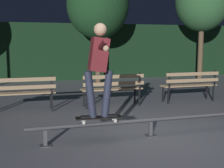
{
  "coord_description": "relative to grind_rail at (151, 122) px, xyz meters",
  "views": [
    {
      "loc": [
        -2.21,
        -4.65,
        1.66
      ],
      "look_at": [
        -0.47,
        1.03,
        0.85
      ],
      "focal_mm": 49.31,
      "sensor_mm": 36.0,
      "label": 1
    }
  ],
  "objects": [
    {
      "name": "ground_plane",
      "position": [
        0.0,
        -0.23,
        -0.25
      ],
      "size": [
        90.0,
        90.0,
        0.0
      ],
      "primitive_type": "plane",
      "color": "slate"
    },
    {
      "name": "hedge_backdrop",
      "position": [
        0.0,
        9.04,
        0.98
      ],
      "size": [
        24.0,
        1.2,
        2.47
      ],
      "primitive_type": "cube",
      "color": "black",
      "rests_on": "ground"
    },
    {
      "name": "grind_rail",
      "position": [
        0.0,
        0.0,
        0.0
      ],
      "size": [
        4.34,
        0.18,
        0.32
      ],
      "color": "#47474C",
      "rests_on": "ground"
    },
    {
      "name": "skateboard",
      "position": [
        -0.95,
        0.0,
        0.14
      ],
      "size": [
        0.79,
        0.27,
        0.09
      ],
      "color": "black",
      "rests_on": "grind_rail"
    },
    {
      "name": "skateboarder",
      "position": [
        -0.94,
        -0.0,
        1.08
      ],
      "size": [
        0.63,
        1.4,
        1.56
      ],
      "color": "black",
      "rests_on": "skateboard"
    },
    {
      "name": "park_bench_leftmost",
      "position": [
        -2.17,
        2.58,
        0.28
      ],
      "size": [
        1.6,
        0.42,
        0.88
      ],
      "color": "black",
      "rests_on": "ground"
    },
    {
      "name": "park_bench_left_center",
      "position": [
        0.08,
        2.58,
        0.28
      ],
      "size": [
        1.6,
        0.42,
        0.88
      ],
      "color": "black",
      "rests_on": "ground"
    },
    {
      "name": "park_bench_right_center",
      "position": [
        2.34,
        2.58,
        0.28
      ],
      "size": [
        1.6,
        0.42,
        0.88
      ],
      "color": "black",
      "rests_on": "ground"
    },
    {
      "name": "tree_far_right",
      "position": [
        5.38,
        6.81,
        3.09
      ],
      "size": [
        2.27,
        2.27,
        4.62
      ],
      "color": "brown",
      "rests_on": "ground"
    },
    {
      "name": "tree_behind_benches",
      "position": [
        0.89,
        7.22,
        2.87
      ],
      "size": [
        2.47,
        2.47,
        4.5
      ],
      "color": "brown",
      "rests_on": "ground"
    }
  ]
}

